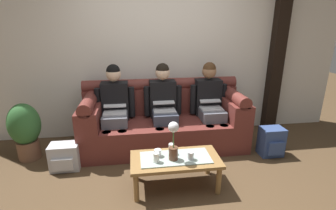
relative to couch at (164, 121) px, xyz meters
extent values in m
plane|color=#4C3823|center=(0.00, -1.17, -0.37)|extent=(14.00, 14.00, 0.00)
cube|color=silver|center=(0.00, 0.53, 1.08)|extent=(6.00, 0.12, 2.90)
cube|color=black|center=(1.92, 0.41, 1.08)|extent=(0.20, 0.20, 2.90)
cube|color=maroon|center=(0.00, -0.07, -0.16)|extent=(2.33, 0.88, 0.42)
cube|color=maroon|center=(0.00, 0.26, 0.25)|extent=(2.33, 0.22, 0.40)
cylinder|color=maroon|center=(0.00, 0.26, 0.50)|extent=(2.33, 0.18, 0.18)
cube|color=maroon|center=(-1.03, -0.07, 0.19)|extent=(0.28, 0.88, 0.28)
cylinder|color=maroon|center=(-1.03, -0.07, 0.38)|extent=(0.18, 0.88, 0.18)
cube|color=maroon|center=(1.03, -0.07, 0.19)|extent=(0.28, 0.88, 0.28)
cylinder|color=maroon|center=(1.03, -0.07, 0.38)|extent=(0.18, 0.88, 0.18)
cube|color=#595B66|center=(-0.69, -0.13, 0.13)|extent=(0.34, 0.40, 0.15)
cylinder|color=#595B66|center=(-0.79, -0.39, -0.16)|extent=(0.12, 0.12, 0.42)
cylinder|color=#595B66|center=(-0.59, -0.39, -0.16)|extent=(0.12, 0.12, 0.42)
cube|color=black|center=(-0.69, 0.11, 0.32)|extent=(0.38, 0.22, 0.54)
cylinder|color=black|center=(-0.93, 0.07, 0.30)|extent=(0.09, 0.09, 0.44)
cylinder|color=black|center=(-0.46, 0.07, 0.30)|extent=(0.09, 0.09, 0.44)
sphere|color=beige|center=(-0.69, 0.09, 0.72)|extent=(0.21, 0.21, 0.21)
sphere|color=black|center=(-0.69, 0.09, 0.76)|extent=(0.19, 0.19, 0.19)
cube|color=silver|center=(-0.69, -0.11, 0.21)|extent=(0.31, 0.22, 0.02)
cube|color=silver|center=(-0.69, 0.04, 0.31)|extent=(0.31, 0.20, 0.10)
cube|color=black|center=(-0.69, 0.03, 0.31)|extent=(0.27, 0.17, 0.08)
cube|color=#383D4C|center=(0.00, -0.13, 0.13)|extent=(0.34, 0.40, 0.15)
cylinder|color=#383D4C|center=(-0.10, -0.39, -0.16)|extent=(0.12, 0.12, 0.42)
cylinder|color=#383D4C|center=(0.10, -0.39, -0.16)|extent=(0.12, 0.12, 0.42)
cube|color=black|center=(0.00, 0.11, 0.32)|extent=(0.38, 0.22, 0.54)
cylinder|color=black|center=(-0.23, 0.07, 0.30)|extent=(0.09, 0.09, 0.44)
cylinder|color=black|center=(0.23, 0.07, 0.30)|extent=(0.09, 0.09, 0.44)
sphere|color=beige|center=(0.00, 0.09, 0.72)|extent=(0.21, 0.21, 0.21)
sphere|color=black|center=(0.00, 0.09, 0.76)|extent=(0.19, 0.19, 0.19)
cube|color=silver|center=(0.00, -0.11, 0.21)|extent=(0.31, 0.22, 0.02)
cube|color=silver|center=(0.00, 0.02, 0.32)|extent=(0.31, 0.21, 0.06)
cube|color=black|center=(0.00, 0.01, 0.32)|extent=(0.27, 0.18, 0.05)
cube|color=#595B66|center=(0.69, -0.13, 0.13)|extent=(0.34, 0.40, 0.15)
cylinder|color=#595B66|center=(0.59, -0.39, -0.16)|extent=(0.12, 0.12, 0.42)
cylinder|color=#595B66|center=(0.79, -0.39, -0.16)|extent=(0.12, 0.12, 0.42)
cube|color=black|center=(0.69, 0.11, 0.32)|extent=(0.38, 0.22, 0.54)
cylinder|color=black|center=(0.46, 0.07, 0.30)|extent=(0.09, 0.09, 0.44)
cylinder|color=black|center=(0.93, 0.07, 0.30)|extent=(0.09, 0.09, 0.44)
sphere|color=#936B4C|center=(0.69, 0.09, 0.72)|extent=(0.21, 0.21, 0.21)
sphere|color=#472D19|center=(0.69, 0.09, 0.76)|extent=(0.19, 0.19, 0.19)
cube|color=silver|center=(0.69, -0.11, 0.21)|extent=(0.31, 0.22, 0.02)
cube|color=silver|center=(0.69, 0.03, 0.32)|extent=(0.31, 0.21, 0.08)
cube|color=black|center=(0.69, 0.02, 0.31)|extent=(0.27, 0.18, 0.06)
cube|color=olive|center=(0.00, -1.05, -0.03)|extent=(0.97, 0.49, 0.04)
cube|color=#9EB2A8|center=(0.00, -1.05, -0.01)|extent=(0.76, 0.34, 0.01)
cylinder|color=olive|center=(-0.44, -1.24, -0.21)|extent=(0.06, 0.06, 0.32)
cylinder|color=olive|center=(0.44, -1.24, -0.21)|extent=(0.06, 0.06, 0.32)
cylinder|color=olive|center=(-0.44, -0.86, -0.21)|extent=(0.06, 0.06, 0.32)
cylinder|color=olive|center=(0.44, -0.86, -0.21)|extent=(0.06, 0.06, 0.32)
cylinder|color=brown|center=(-0.03, -1.09, 0.07)|extent=(0.10, 0.10, 0.14)
cylinder|color=#3D7538|center=(-0.03, -1.09, 0.24)|extent=(0.01, 0.01, 0.19)
sphere|color=silver|center=(-0.03, -1.09, 0.37)|extent=(0.11, 0.11, 0.11)
cylinder|color=white|center=(-0.03, -0.96, 0.06)|extent=(0.06, 0.06, 0.12)
cylinder|color=silver|center=(-0.19, -1.00, 0.04)|extent=(0.08, 0.08, 0.08)
cylinder|color=silver|center=(0.15, -1.12, 0.04)|extent=(0.07, 0.07, 0.09)
cylinder|color=white|center=(-0.22, -1.12, 0.05)|extent=(0.07, 0.07, 0.10)
cube|color=#33477A|center=(1.44, -0.53, -0.17)|extent=(0.31, 0.23, 0.40)
cube|color=#33477A|center=(1.44, -0.66, -0.21)|extent=(0.22, 0.05, 0.18)
cube|color=#B7B7BC|center=(-1.31, -0.50, -0.20)|extent=(0.35, 0.23, 0.34)
cube|color=#B7B7BC|center=(-1.31, -0.64, -0.24)|extent=(0.25, 0.05, 0.15)
cylinder|color=brown|center=(-1.86, -0.17, -0.24)|extent=(0.28, 0.28, 0.26)
ellipsoid|color=#2D602D|center=(-1.86, -0.17, 0.13)|extent=(0.40, 0.40, 0.56)
camera|label=1|loc=(-0.41, -3.40, 1.38)|focal=26.45mm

